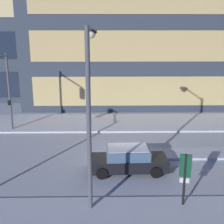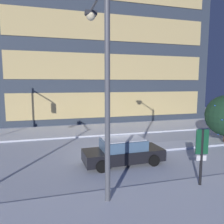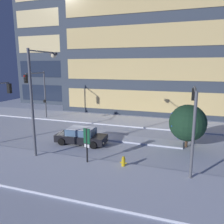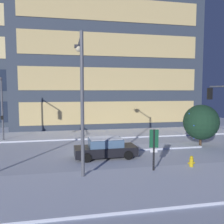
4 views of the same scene
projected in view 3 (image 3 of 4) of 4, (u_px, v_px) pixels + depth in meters
name	position (u px, v px, depth m)	size (l,w,h in m)	color
ground	(89.00, 137.00, 22.40)	(52.00, 52.00, 0.00)	silver
curb_strip_near	(43.00, 169.00, 15.33)	(52.00, 5.20, 0.14)	silver
curb_strip_far	(113.00, 120.00, 29.45)	(52.00, 5.20, 0.14)	silver
median_strip	(134.00, 140.00, 21.42)	(9.00, 1.80, 0.14)	silver
office_tower_main	(153.00, 12.00, 34.90)	(25.80, 13.24, 30.63)	#384251
office_tower_secondary	(66.00, 46.00, 43.45)	(15.39, 10.05, 21.59)	#384251
car_near	(81.00, 136.00, 20.47)	(4.76, 2.15, 1.49)	black
traffic_light_corner_near_right	(194.00, 112.00, 15.38)	(0.32, 5.70, 5.57)	#565960
traffic_light_corner_far_left	(38.00, 88.00, 28.39)	(0.32, 3.93, 6.33)	#565960
street_lamp_arched	(39.00, 88.00, 17.30)	(0.56, 3.50, 8.25)	#565960
fire_hydrant	(123.00, 162.00, 15.64)	(0.48, 0.26, 0.85)	gold
parking_info_sign	(87.00, 142.00, 16.01)	(0.55, 0.19, 2.67)	black
decorated_tree_median	(188.00, 123.00, 19.28)	(3.20, 3.23, 3.78)	#473323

